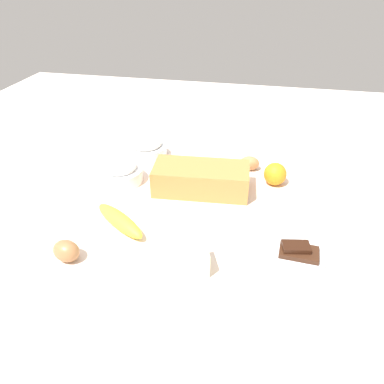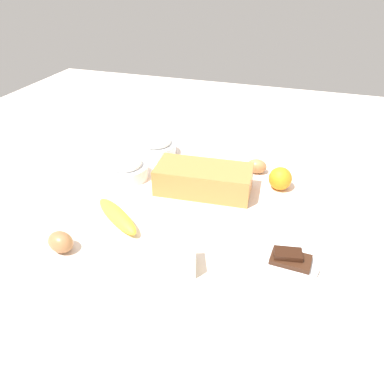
# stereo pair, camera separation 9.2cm
# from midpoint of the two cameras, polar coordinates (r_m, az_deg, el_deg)

# --- Properties ---
(ground_plane) EXTENTS (2.40, 2.40, 0.02)m
(ground_plane) POSITION_cam_midpoint_polar(r_m,az_deg,el_deg) (1.07, 2.47, -2.33)
(ground_plane) COLOR beige
(loaf_pan) EXTENTS (0.29, 0.15, 0.08)m
(loaf_pan) POSITION_cam_midpoint_polar(r_m,az_deg,el_deg) (1.10, 4.19, 1.97)
(loaf_pan) COLOR #B77A3D
(loaf_pan) RESTS_ON ground_plane
(flour_bowl) EXTENTS (0.14, 0.14, 0.07)m
(flour_bowl) POSITION_cam_midpoint_polar(r_m,az_deg,el_deg) (1.32, -3.59, 7.01)
(flour_bowl) COLOR white
(flour_bowl) RESTS_ON ground_plane
(sugar_bowl) EXTENTS (0.14, 0.14, 0.07)m
(sugar_bowl) POSITION_cam_midpoint_polar(r_m,az_deg,el_deg) (1.19, -7.98, 3.56)
(sugar_bowl) COLOR white
(sugar_bowl) RESTS_ON ground_plane
(banana) EXTENTS (0.18, 0.15, 0.04)m
(banana) POSITION_cam_midpoint_polar(r_m,az_deg,el_deg) (0.99, -8.83, -3.71)
(banana) COLOR yellow
(banana) RESTS_ON ground_plane
(orange_fruit) EXTENTS (0.07, 0.07, 0.07)m
(orange_fruit) POSITION_cam_midpoint_polar(r_m,az_deg,el_deg) (1.16, 15.61, 1.94)
(orange_fruit) COLOR orange
(orange_fruit) RESTS_ON ground_plane
(butter_block) EXTENTS (0.11, 0.09, 0.06)m
(butter_block) POSITION_cam_midpoint_polar(r_m,az_deg,el_deg) (0.84, 0.54, -10.41)
(butter_block) COLOR #F4EDB2
(butter_block) RESTS_ON ground_plane
(egg_near_butter) EXTENTS (0.08, 0.07, 0.05)m
(egg_near_butter) POSITION_cam_midpoint_polar(r_m,az_deg,el_deg) (0.93, -16.83, -7.43)
(egg_near_butter) COLOR #9B683F
(egg_near_butter) RESTS_ON ground_plane
(egg_beside_bowl) EXTENTS (0.07, 0.05, 0.05)m
(egg_beside_bowl) POSITION_cam_midpoint_polar(r_m,az_deg,el_deg) (1.23, 12.01, 3.83)
(egg_beside_bowl) COLOR #B37949
(egg_beside_bowl) RESTS_ON ground_plane
(chocolate_plate) EXTENTS (0.13, 0.13, 0.03)m
(chocolate_plate) POSITION_cam_midpoint_polar(r_m,az_deg,el_deg) (0.90, 17.69, -10.19)
(chocolate_plate) COLOR white
(chocolate_plate) RESTS_ON ground_plane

